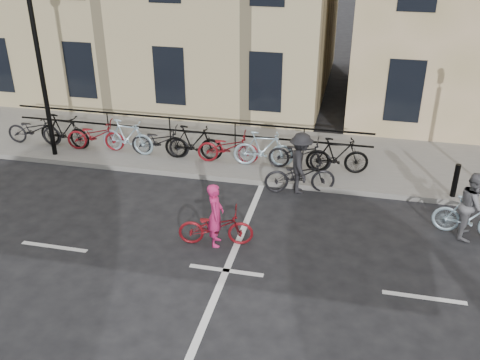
% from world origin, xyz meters
% --- Properties ---
extents(ground, '(120.00, 120.00, 0.00)m').
position_xyz_m(ground, '(0.00, 0.00, 0.00)').
color(ground, black).
rests_on(ground, ground).
extents(sidewalk, '(46.00, 4.00, 0.15)m').
position_xyz_m(sidewalk, '(-4.00, 6.00, 0.07)').
color(sidewalk, slate).
rests_on(sidewalk, ground).
extents(lamp_post, '(0.36, 0.36, 5.28)m').
position_xyz_m(lamp_post, '(-6.50, 4.40, 3.49)').
color(lamp_post, black).
rests_on(lamp_post, sidewalk).
extents(bollard_east, '(0.14, 0.14, 0.90)m').
position_xyz_m(bollard_east, '(5.00, 4.25, 0.60)').
color(bollard_east, black).
rests_on(bollard_east, sidewalk).
extents(parked_bikes, '(11.45, 1.23, 1.05)m').
position_xyz_m(parked_bikes, '(-2.82, 5.04, 0.65)').
color(parked_bikes, black).
rests_on(parked_bikes, sidewalk).
extents(cyclist_pink, '(1.77, 0.90, 1.50)m').
position_xyz_m(cyclist_pink, '(-0.48, 0.96, 0.52)').
color(cyclist_pink, maroon).
rests_on(cyclist_pink, ground).
extents(cyclist_grey, '(1.72, 0.88, 1.60)m').
position_xyz_m(cyclist_grey, '(5.14, 2.58, 0.65)').
color(cyclist_grey, '#99B7C9').
rests_on(cyclist_grey, ground).
extents(cyclist_dark, '(2.00, 1.21, 1.68)m').
position_xyz_m(cyclist_dark, '(1.05, 3.90, 0.66)').
color(cyclist_dark, black).
rests_on(cyclist_dark, ground).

